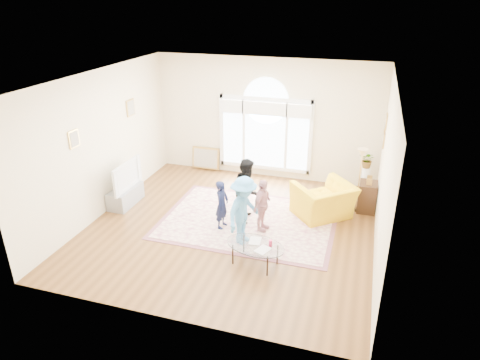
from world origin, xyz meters
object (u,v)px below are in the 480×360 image
(coffee_table, at_px, (255,246))
(armchair, at_px, (323,201))
(tv_console, at_px, (126,196))
(area_rug, at_px, (248,221))
(television, at_px, (123,175))

(coffee_table, xyz_separation_m, armchair, (0.97, 2.25, -0.01))
(coffee_table, bearing_deg, armchair, 79.89)
(coffee_table, height_order, armchair, armchair)
(tv_console, distance_m, armchair, 4.66)
(coffee_table, distance_m, armchair, 2.45)
(tv_console, height_order, armchair, armchair)
(area_rug, distance_m, television, 3.13)
(area_rug, xyz_separation_m, television, (-3.04, -0.05, 0.74))
(tv_console, bearing_deg, area_rug, 1.03)
(area_rug, bearing_deg, armchair, 24.68)
(television, distance_m, coffee_table, 3.92)
(area_rug, distance_m, coffee_table, 1.69)
(area_rug, relative_size, television, 3.12)
(television, xyz_separation_m, coffee_table, (3.61, -1.49, -0.35))
(television, bearing_deg, armchair, 9.45)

